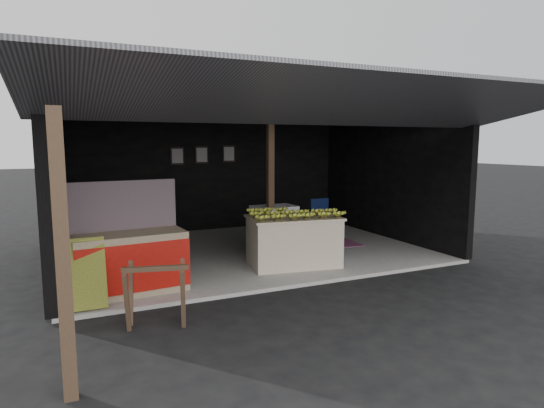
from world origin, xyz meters
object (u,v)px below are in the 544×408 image
neighbor_stall (130,259)px  plastic_chair (322,217)px  water_barrel (330,243)px  sawhorse (156,289)px  banana_table (294,241)px  white_crate (274,229)px

neighbor_stall → plastic_chair: neighbor_stall is taller
water_barrel → sawhorse: bearing=-151.5°
banana_table → sawhorse: banana_table is taller
white_crate → water_barrel: bearing=-40.8°
banana_table → plastic_chair: bearing=53.7°
banana_table → sawhorse: 3.17m
plastic_chair → white_crate: bearing=-164.1°
neighbor_stall → sawhorse: 1.34m
banana_table → neighbor_stall: neighbor_stall is taller
white_crate → sawhorse: white_crate is taller
banana_table → water_barrel: (0.93, 0.29, -0.18)m
banana_table → white_crate: (0.08, 1.00, 0.03)m
plastic_chair → banana_table: bearing=-136.7°
white_crate → plastic_chair: bearing=17.2°
neighbor_stall → sawhorse: neighbor_stall is taller
water_barrel → plastic_chair: (0.50, 1.15, 0.30)m
white_crate → sawhorse: size_ratio=1.14×
neighbor_stall → white_crate: bearing=19.8°
white_crate → water_barrel: (0.84, -0.72, -0.21)m
white_crate → sawhorse: 3.86m
banana_table → water_barrel: bearing=25.8°
neighbor_stall → water_barrel: size_ratio=3.14×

